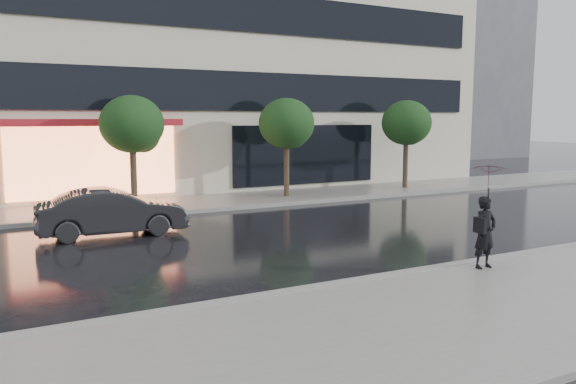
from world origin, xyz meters
TOP-DOWN VIEW (x-y plane):
  - ground at (0.00, 0.00)m, footprint 120.00×120.00m
  - sidewalk_near at (0.00, -3.25)m, footprint 60.00×4.50m
  - sidewalk_far at (0.00, 10.25)m, footprint 60.00×3.50m
  - curb_near at (0.00, -1.00)m, footprint 60.00×0.25m
  - curb_far at (0.00, 8.50)m, footprint 60.00×0.25m
  - bg_building_right at (26.00, 28.00)m, footprint 12.00×12.00m
  - tree_mid_west at (-2.94, 10.03)m, footprint 2.20×2.20m
  - tree_mid_east at (3.06, 10.03)m, footprint 2.20×2.20m
  - tree_far_east at (9.06, 10.03)m, footprint 2.20×2.20m
  - parked_car at (-4.50, 6.00)m, footprint 4.02×1.59m
  - pedestrian_with_umbrella at (1.63, -1.50)m, footprint 0.94×0.95m

SIDE VIEW (x-z plane):
  - ground at x=0.00m, z-range 0.00..0.00m
  - sidewalk_near at x=0.00m, z-range 0.00..0.12m
  - sidewalk_far at x=0.00m, z-range 0.00..0.12m
  - curb_near at x=0.00m, z-range 0.00..0.14m
  - curb_far at x=0.00m, z-range 0.00..0.14m
  - parked_car at x=-4.50m, z-range 0.00..1.30m
  - pedestrian_with_umbrella at x=1.63m, z-range 0.48..2.65m
  - tree_mid_west at x=-2.94m, z-range 0.93..4.92m
  - tree_mid_east at x=3.06m, z-range 0.93..4.92m
  - tree_far_east at x=9.06m, z-range 0.93..4.92m
  - bg_building_right at x=26.00m, z-range 0.00..16.00m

